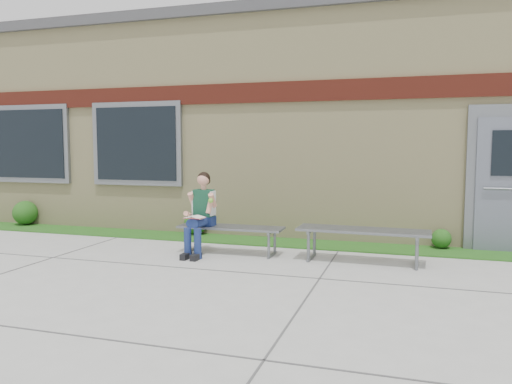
% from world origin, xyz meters
% --- Properties ---
extents(ground, '(80.00, 80.00, 0.00)m').
position_xyz_m(ground, '(0.00, 0.00, 0.00)').
color(ground, '#9E9E99').
rests_on(ground, ground).
extents(grass_strip, '(16.00, 0.80, 0.02)m').
position_xyz_m(grass_strip, '(0.00, 2.60, 0.01)').
color(grass_strip, '#1D4C14').
rests_on(grass_strip, ground).
extents(school_building, '(16.20, 6.22, 4.20)m').
position_xyz_m(school_building, '(-0.00, 5.99, 2.10)').
color(school_building, beige).
rests_on(school_building, ground).
extents(bench_left, '(1.64, 0.48, 0.43)m').
position_xyz_m(bench_left, '(-0.57, 1.56, 0.33)').
color(bench_left, slate).
rests_on(bench_left, ground).
extents(bench_right, '(1.87, 0.57, 0.48)m').
position_xyz_m(bench_right, '(1.43, 1.56, 0.37)').
color(bench_right, slate).
rests_on(bench_right, ground).
extents(girl, '(0.45, 0.76, 1.26)m').
position_xyz_m(girl, '(-0.99, 1.37, 0.66)').
color(girl, navy).
rests_on(girl, ground).
extents(shrub_west, '(0.50, 0.50, 0.50)m').
position_xyz_m(shrub_west, '(-5.60, 2.85, 0.27)').
color(shrub_west, '#1D4C14').
rests_on(shrub_west, grass_strip).
extents(shrub_mid, '(0.43, 0.43, 0.43)m').
position_xyz_m(shrub_mid, '(-1.74, 2.85, 0.23)').
color(shrub_mid, '#1D4C14').
rests_on(shrub_mid, grass_strip).
extents(shrub_east, '(0.31, 0.31, 0.31)m').
position_xyz_m(shrub_east, '(2.56, 2.85, 0.18)').
color(shrub_east, '#1D4C14').
rests_on(shrub_east, grass_strip).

